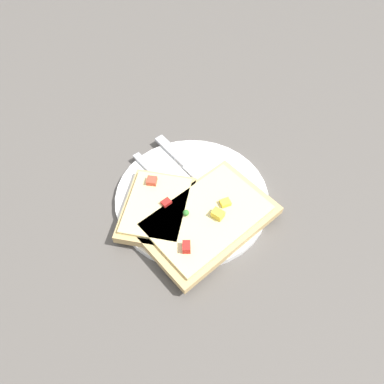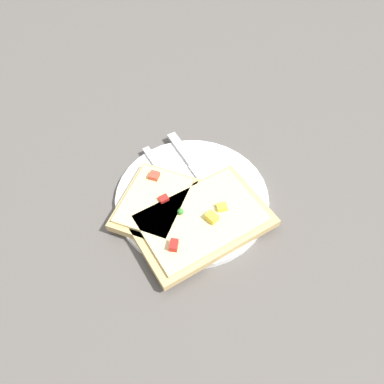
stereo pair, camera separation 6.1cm
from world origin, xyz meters
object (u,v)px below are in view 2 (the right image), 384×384
fork (177,194)px  knife (196,168)px  pizza_slice_main (201,221)px  plate (192,198)px  pizza_slice_corner (155,203)px

fork → knife: knife is taller
fork → pizza_slice_main: (0.07, 0.01, 0.01)m
fork → knife: bearing=121.2°
plate → knife: (-0.05, 0.03, 0.01)m
pizza_slice_main → pizza_slice_corner: bearing=123.6°
pizza_slice_corner → knife: bearing=-19.6°
pizza_slice_corner → pizza_slice_main: bearing=-94.2°
fork → pizza_slice_corner: bearing=-88.4°
knife → pizza_slice_corner: 0.10m
knife → pizza_slice_corner: bearing=-69.7°
fork → pizza_slice_corner: 0.04m
knife → pizza_slice_main: 0.11m
fork → pizza_slice_corner: size_ratio=1.27×
fork → pizza_slice_main: 0.07m
plate → pizza_slice_main: (0.06, -0.01, 0.02)m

